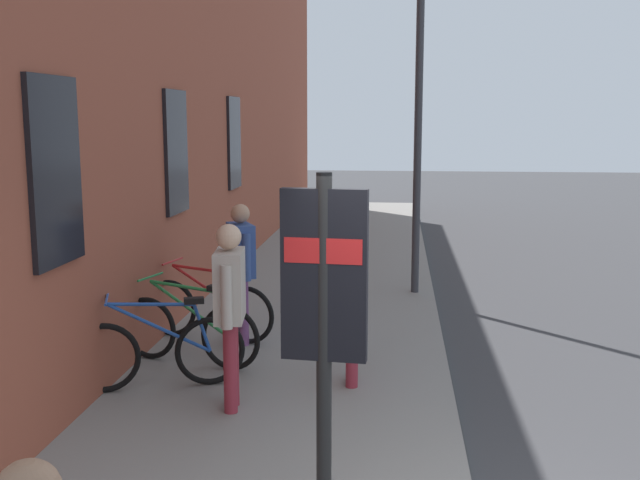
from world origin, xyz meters
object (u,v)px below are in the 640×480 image
(bicycle_far_end, at_px, (208,309))
(bicycle_end_of_row, at_px, (189,330))
(pedestrian_crossing_street, at_px, (353,284))
(bicycle_leaning_wall, at_px, (159,352))
(pedestrian_by_facade, at_px, (230,298))
(pedestrian_near_bus, at_px, (241,259))
(street_lamp, at_px, (419,76))
(transit_info_sign, at_px, (324,299))

(bicycle_far_end, bearing_deg, bicycle_end_of_row, -178.93)
(bicycle_end_of_row, height_order, pedestrian_crossing_street, pedestrian_crossing_street)
(bicycle_leaning_wall, height_order, pedestrian_by_facade, pedestrian_by_facade)
(pedestrian_near_bus, distance_m, pedestrian_crossing_street, 1.91)
(bicycle_far_end, bearing_deg, pedestrian_by_facade, -160.38)
(pedestrian_by_facade, bearing_deg, bicycle_far_end, 19.62)
(bicycle_leaning_wall, bearing_deg, bicycle_far_end, -2.65)
(pedestrian_by_facade, xyz_separation_m, pedestrian_near_bus, (2.06, 0.33, -0.04))
(bicycle_leaning_wall, distance_m, street_lamp, 6.05)
(bicycle_far_end, bearing_deg, pedestrian_crossing_street, -126.42)
(bicycle_leaning_wall, height_order, street_lamp, street_lamp)
(bicycle_far_end, bearing_deg, street_lamp, -42.37)
(pedestrian_crossing_street, xyz_separation_m, street_lamp, (4.22, -0.74, 2.27))
(bicycle_far_end, distance_m, street_lamp, 4.85)
(pedestrian_by_facade, bearing_deg, transit_info_sign, -152.22)
(pedestrian_by_facade, bearing_deg, pedestrian_near_bus, 9.06)
(bicycle_end_of_row, distance_m, street_lamp, 5.45)
(bicycle_far_end, height_order, transit_info_sign, transit_info_sign)
(pedestrian_by_facade, bearing_deg, street_lamp, -20.08)
(bicycle_leaning_wall, bearing_deg, street_lamp, -30.43)
(pedestrian_by_facade, height_order, street_lamp, street_lamp)
(pedestrian_by_facade, bearing_deg, bicycle_leaning_wall, 62.22)
(bicycle_leaning_wall, height_order, bicycle_end_of_row, same)
(street_lamp, bearing_deg, transit_info_sign, 173.92)
(pedestrian_crossing_street, bearing_deg, street_lamp, -9.91)
(pedestrian_near_bus, relative_size, street_lamp, 0.30)
(bicycle_end_of_row, bearing_deg, pedestrian_by_facade, -148.36)
(bicycle_leaning_wall, height_order, pedestrian_crossing_street, pedestrian_crossing_street)
(transit_info_sign, bearing_deg, bicycle_end_of_row, 29.25)
(bicycle_end_of_row, height_order, street_lamp, street_lamp)
(bicycle_far_end, height_order, pedestrian_near_bus, pedestrian_near_bus)
(pedestrian_crossing_street, bearing_deg, pedestrian_by_facade, 125.63)
(transit_info_sign, distance_m, street_lamp, 7.30)
(bicycle_leaning_wall, bearing_deg, pedestrian_near_bus, -17.84)
(transit_info_sign, relative_size, street_lamp, 0.42)
(bicycle_end_of_row, height_order, bicycle_far_end, same)
(transit_info_sign, xyz_separation_m, pedestrian_by_facade, (2.05, 1.08, -0.52))
(transit_info_sign, bearing_deg, pedestrian_by_facade, 27.78)
(bicycle_far_end, xyz_separation_m, pedestrian_crossing_street, (-1.37, -1.86, 0.67))
(bicycle_far_end, relative_size, transit_info_sign, 0.72)
(pedestrian_crossing_street, height_order, street_lamp, street_lamp)
(transit_info_sign, xyz_separation_m, pedestrian_crossing_street, (2.83, -0.01, -0.53))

